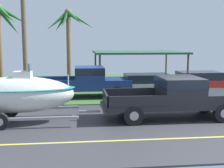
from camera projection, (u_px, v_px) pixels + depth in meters
ground at (148, 90)px, 20.56m from camera, size 36.00×22.00×0.11m
pickup_truck_towing at (178, 95)px, 13.05m from camera, size 5.92×2.15×1.79m
boat_on_trailer at (17, 94)px, 12.28m from camera, size 5.95×2.24×2.44m
parked_pickup_background at (89, 80)px, 17.71m from camera, size 5.76×2.08×1.83m
parked_sedan_near at (201, 83)px, 19.41m from camera, size 4.65×1.87×1.38m
parked_sedan_far at (150, 86)px, 18.07m from camera, size 4.66×1.85×1.38m
carport_awning at (137, 53)px, 23.28m from camera, size 6.69×5.78×2.54m
palm_tree_near_right at (69, 29)px, 19.40m from camera, size 3.21×2.47×5.38m
utility_pole at (24, 22)px, 15.23m from camera, size 0.24×1.80×8.25m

